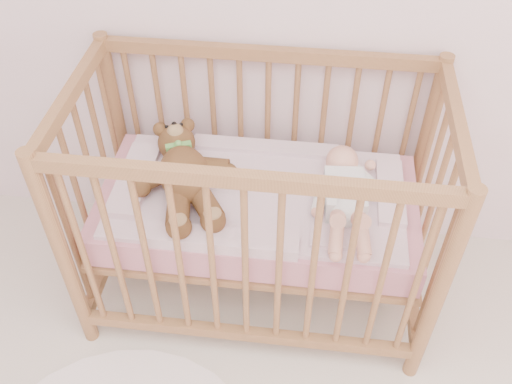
# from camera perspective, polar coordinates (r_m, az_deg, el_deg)

# --- Properties ---
(crib) EXTENTS (1.36, 0.76, 1.00)m
(crib) POSITION_cam_1_polar(r_m,az_deg,el_deg) (2.22, 0.16, -1.33)
(crib) COLOR #A77946
(crib) RESTS_ON floor
(mattress) EXTENTS (1.22, 0.62, 0.13)m
(mattress) POSITION_cam_1_polar(r_m,az_deg,el_deg) (2.23, 0.16, -1.60)
(mattress) COLOR pink
(mattress) RESTS_ON crib
(blanket) EXTENTS (1.10, 0.58, 0.06)m
(blanket) POSITION_cam_1_polar(r_m,az_deg,el_deg) (2.17, 0.16, -0.22)
(blanket) COLOR pink
(blanket) RESTS_ON mattress
(baby) EXTENTS (0.31, 0.58, 0.14)m
(baby) POSITION_cam_1_polar(r_m,az_deg,el_deg) (2.10, 8.90, 0.11)
(baby) COLOR white
(baby) RESTS_ON blanket
(teddy_bear) EXTENTS (0.60, 0.70, 0.16)m
(teddy_bear) POSITION_cam_1_polar(r_m,az_deg,el_deg) (2.14, -7.14, 1.65)
(teddy_bear) COLOR brown
(teddy_bear) RESTS_ON blanket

